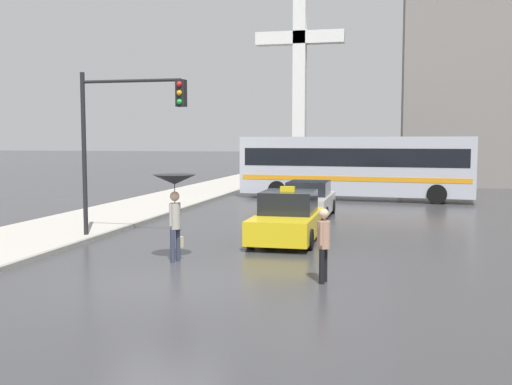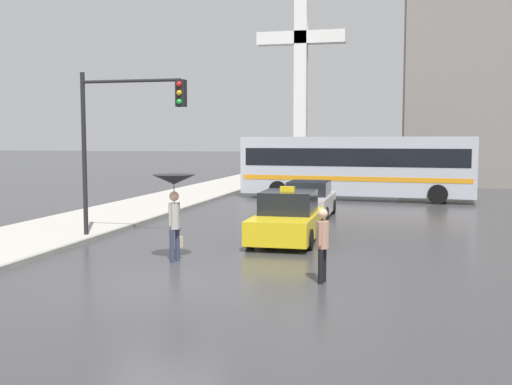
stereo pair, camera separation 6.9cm
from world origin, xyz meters
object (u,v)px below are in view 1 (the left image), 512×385
pedestrian_man (323,240)px  traffic_light (125,123)px  taxi (288,219)px  pedestrian_with_umbrella (175,190)px  monument_cross (300,69)px  city_bus (355,165)px  sedan_red (308,201)px

pedestrian_man → traffic_light: traffic_light is taller
taxi → traffic_light: bearing=10.7°
pedestrian_with_umbrella → monument_cross: bearing=20.5°
pedestrian_man → city_bus: bearing=-168.1°
sedan_red → pedestrian_with_umbrella: bearing=77.8°
traffic_light → monument_cross: size_ratio=0.36×
pedestrian_with_umbrella → monument_cross: size_ratio=0.15×
city_bus → pedestrian_with_umbrella: 17.93m
taxi → traffic_light: traffic_light is taller
sedan_red → taxi: bearing=91.7°
sedan_red → pedestrian_with_umbrella: 9.95m
pedestrian_man → monument_cross: (-5.15, 30.40, 7.26)m
taxi → pedestrian_man: (1.67, -5.20, 0.26)m
taxi → pedestrian_with_umbrella: pedestrian_with_umbrella is taller
city_bus → monument_cross: (-4.69, 11.38, 6.38)m
pedestrian_with_umbrella → traffic_light: traffic_light is taller
sedan_red → traffic_light: bearing=55.2°
city_bus → pedestrian_man: size_ratio=7.48×
taxi → pedestrian_with_umbrella: (-2.27, -3.76, 1.16)m
sedan_red → pedestrian_with_umbrella: size_ratio=2.06×
pedestrian_with_umbrella → traffic_light: (-2.65, 2.83, 1.78)m
taxi → sedan_red: size_ratio=0.92×
city_bus → traffic_light: bearing=-16.9°
pedestrian_man → monument_cross: size_ratio=0.11×
taxi → sedan_red: (-0.18, 5.90, -0.03)m
pedestrian_with_umbrella → pedestrian_man: bearing=-91.8°
sedan_red → traffic_light: size_ratio=0.88×
city_bus → traffic_light: traffic_light is taller
pedestrian_man → monument_cross: monument_cross is taller
traffic_light → sedan_red: bearing=55.2°
sedan_red → pedestrian_man: pedestrian_man is taller
taxi → pedestrian_man: 5.46m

